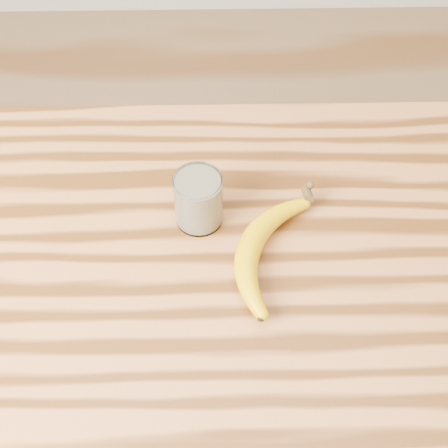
{
  "coord_description": "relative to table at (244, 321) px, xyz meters",
  "views": [
    {
      "loc": [
        -0.04,
        -0.5,
        1.74
      ],
      "look_at": [
        -0.03,
        0.09,
        0.93
      ],
      "focal_mm": 50.0,
      "sensor_mm": 36.0,
      "label": 1
    }
  ],
  "objects": [
    {
      "name": "smoothie_glass",
      "position": [
        -0.07,
        0.13,
        0.18
      ],
      "size": [
        0.08,
        0.08,
        0.1
      ],
      "color": "white",
      "rests_on": "table"
    },
    {
      "name": "room",
      "position": [
        0.0,
        0.0,
        0.58
      ],
      "size": [
        4.04,
        4.04,
        2.7
      ],
      "color": "brown",
      "rests_on": "ground"
    },
    {
      "name": "table",
      "position": [
        0.0,
        0.0,
        0.0
      ],
      "size": [
        1.2,
        0.8,
        0.9
      ],
      "color": "#AC6733",
      "rests_on": "ground"
    },
    {
      "name": "banana",
      "position": [
        0.01,
        0.06,
        0.15
      ],
      "size": [
        0.23,
        0.35,
        0.04
      ],
      "primitive_type": null,
      "rotation": [
        0.0,
        0.0,
        -0.38
      ],
      "color": "#DCA600",
      "rests_on": "table"
    }
  ]
}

